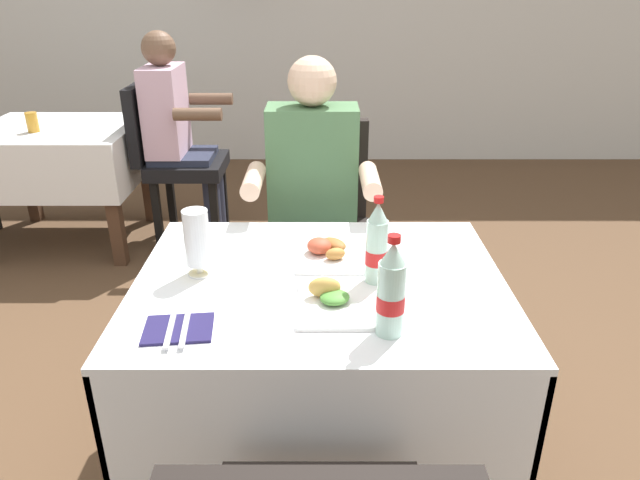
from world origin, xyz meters
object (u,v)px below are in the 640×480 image
main_dining_table (320,328)px  napkin_cutlery_set (179,328)px  beer_glass_left (197,242)px  cola_bottle_primary (377,247)px  background_table_tumbler (32,122)px  background_patron (177,129)px  chair_far_diner_seat (320,223)px  plate_near_camera (339,300)px  plate_far_diner (333,252)px  background_chair_right (172,155)px  background_dining_table (61,157)px  cola_bottle_secondary (391,292)px  seated_diner_far (313,198)px

main_dining_table → napkin_cutlery_set: 0.48m
beer_glass_left → cola_bottle_primary: size_ratio=0.76×
beer_glass_left → cola_bottle_primary: cola_bottle_primary is taller
background_table_tumbler → background_patron: bearing=8.5°
chair_far_diner_seat → plate_near_camera: bearing=-87.0°
plate_far_diner → background_chair_right: bearing=118.3°
background_dining_table → cola_bottle_primary: bearing=-48.1°
cola_bottle_secondary → background_dining_table: 2.77m
main_dining_table → background_chair_right: 2.07m
background_chair_right → background_table_tumbler: bearing=-171.0°
plate_far_diner → napkin_cutlery_set: plate_far_diner is taller
plate_far_diner → cola_bottle_secondary: (0.13, -0.43, 0.10)m
plate_near_camera → beer_glass_left: beer_glass_left is taller
cola_bottle_primary → background_dining_table: (-1.71, 1.90, -0.30)m
napkin_cutlery_set → main_dining_table: bearing=37.3°
background_table_tumbler → beer_glass_left: bearing=-53.7°
cola_bottle_secondary → plate_far_diner: bearing=107.0°
cola_bottle_primary → background_patron: size_ratio=0.21×
cola_bottle_primary → background_dining_table: bearing=131.9°
seated_diner_far → cola_bottle_primary: 0.78m
plate_far_diner → cola_bottle_primary: (0.12, -0.18, 0.10)m
background_patron → napkin_cutlery_set: bearing=-77.3°
plate_near_camera → background_patron: (-0.89, 2.02, -0.03)m
background_dining_table → chair_far_diner_seat: bearing=-34.1°
cola_bottle_primary → background_table_tumbler: cola_bottle_primary is taller
chair_far_diner_seat → background_dining_table: bearing=145.9°
cola_bottle_primary → background_patron: (-1.00, 1.90, -0.13)m
plate_far_diner → background_dining_table: size_ratio=0.28×
cola_bottle_primary → napkin_cutlery_set: size_ratio=1.38×
chair_far_diner_seat → cola_bottle_primary: bearing=-79.4°
plate_near_camera → background_patron: 2.20m
plate_near_camera → background_chair_right: background_chair_right is taller
napkin_cutlery_set → background_chair_right: background_chair_right is taller
background_chair_right → beer_glass_left: bearing=-73.9°
chair_far_diner_seat → background_chair_right: size_ratio=1.00×
beer_glass_left → background_table_tumbler: 2.14m
main_dining_table → background_patron: 2.06m
background_chair_right → plate_far_diner: bearing=-61.7°
seated_diner_far → background_dining_table: seated_diner_far is taller
main_dining_table → background_patron: (-0.84, 1.87, 0.16)m
chair_far_diner_seat → background_table_tumbler: bearing=150.1°
main_dining_table → background_table_tumbler: 2.40m
plate_far_diner → beer_glass_left: size_ratio=1.24×
napkin_cutlery_set → chair_far_diner_seat: bearing=72.0°
cola_bottle_primary → napkin_cutlery_set: (-0.51, -0.24, -0.11)m
plate_near_camera → background_chair_right: 2.23m
beer_glass_left → napkin_cutlery_set: size_ratio=1.05×
main_dining_table → seated_diner_far: 0.73m
background_chair_right → background_dining_table: bearing=180.0°
cola_bottle_secondary → background_patron: 2.38m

